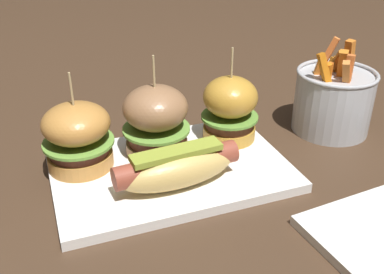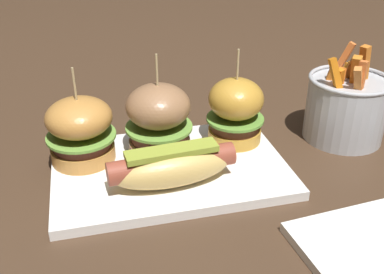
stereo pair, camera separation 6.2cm
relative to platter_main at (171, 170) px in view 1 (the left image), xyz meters
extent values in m
plane|color=#422D1E|center=(0.00, 0.00, -0.01)|extent=(3.00, 3.00, 0.00)
cube|color=white|center=(0.00, 0.00, 0.00)|extent=(0.32, 0.21, 0.01)
ellipsoid|color=tan|center=(-0.01, -0.05, 0.03)|extent=(0.16, 0.07, 0.05)
cylinder|color=brown|center=(-0.01, -0.05, 0.04)|extent=(0.17, 0.04, 0.03)
cube|color=olive|center=(-0.01, -0.05, 0.06)|extent=(0.12, 0.04, 0.01)
cylinder|color=#C1823C|center=(-0.12, 0.05, 0.02)|extent=(0.09, 0.09, 0.02)
cylinder|color=brown|center=(-0.12, 0.05, 0.04)|extent=(0.08, 0.08, 0.01)
cylinder|color=#6B9E3D|center=(-0.12, 0.05, 0.04)|extent=(0.10, 0.10, 0.00)
ellipsoid|color=#C1823C|center=(-0.12, 0.05, 0.07)|extent=(0.09, 0.09, 0.05)
cylinder|color=tan|center=(-0.12, 0.05, 0.11)|extent=(0.00, 0.00, 0.06)
cylinder|color=#976A47|center=(-0.01, 0.04, 0.02)|extent=(0.09, 0.09, 0.02)
cylinder|color=#522B1F|center=(-0.01, 0.04, 0.03)|extent=(0.08, 0.08, 0.02)
cylinder|color=#6B9E3D|center=(-0.01, 0.04, 0.05)|extent=(0.10, 0.10, 0.00)
ellipsoid|color=#976A47|center=(-0.01, 0.04, 0.08)|extent=(0.09, 0.09, 0.06)
cylinder|color=tan|center=(-0.01, 0.04, 0.12)|extent=(0.00, 0.00, 0.06)
cylinder|color=gold|center=(0.11, 0.05, 0.02)|extent=(0.08, 0.08, 0.02)
cylinder|color=#4D2917|center=(0.11, 0.05, 0.03)|extent=(0.07, 0.07, 0.02)
cylinder|color=#609338|center=(0.11, 0.05, 0.04)|extent=(0.09, 0.09, 0.00)
ellipsoid|color=gold|center=(0.11, 0.05, 0.08)|extent=(0.08, 0.08, 0.06)
cylinder|color=tan|center=(0.11, 0.05, 0.12)|extent=(0.00, 0.00, 0.06)
cylinder|color=#B7BABF|center=(0.29, 0.04, 0.04)|extent=(0.12, 0.12, 0.10)
torus|color=#B7BABF|center=(0.29, 0.04, 0.09)|extent=(0.13, 0.13, 0.01)
cube|color=orange|center=(0.29, 0.03, 0.09)|extent=(0.03, 0.03, 0.08)
cube|color=#CD6814|center=(0.27, 0.03, 0.08)|extent=(0.02, 0.02, 0.07)
cube|color=orange|center=(0.29, 0.01, 0.09)|extent=(0.04, 0.03, 0.08)
cube|color=orange|center=(0.29, 0.01, 0.09)|extent=(0.02, 0.02, 0.08)
cube|color=orange|center=(0.26, 0.06, 0.08)|extent=(0.02, 0.02, 0.06)
cube|color=orange|center=(0.27, 0.04, 0.08)|extent=(0.02, 0.02, 0.06)
cube|color=orange|center=(0.26, 0.02, 0.09)|extent=(0.03, 0.03, 0.08)
cube|color=orange|center=(0.31, 0.04, 0.10)|extent=(0.03, 0.02, 0.09)
cube|color=orange|center=(0.29, 0.06, 0.08)|extent=(0.03, 0.01, 0.06)
cube|color=orange|center=(0.30, 0.05, 0.08)|extent=(0.02, 0.02, 0.07)
cube|color=orange|center=(0.29, 0.06, 0.09)|extent=(0.02, 0.04, 0.08)
cube|color=orange|center=(0.29, 0.08, 0.10)|extent=(0.04, 0.03, 0.09)
camera|label=1|loc=(-0.16, -0.51, 0.34)|focal=42.16mm
camera|label=2|loc=(-0.10, -0.53, 0.34)|focal=42.16mm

